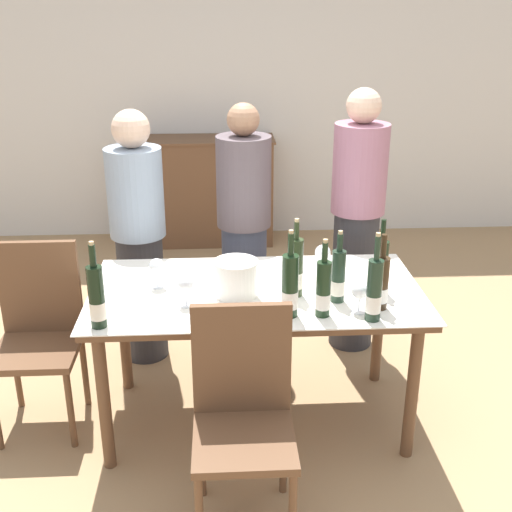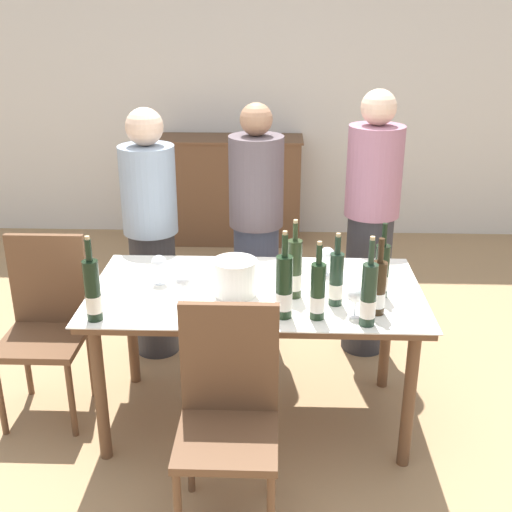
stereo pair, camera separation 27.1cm
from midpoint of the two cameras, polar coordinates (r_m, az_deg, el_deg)
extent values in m
plane|color=#A37F56|center=(3.60, 2.22, -14.20)|extent=(12.00, 12.00, 0.00)
cube|color=silver|center=(6.07, 2.41, 14.92)|extent=(8.00, 0.10, 2.80)
cube|color=brown|center=(5.97, -0.89, 5.78)|extent=(1.26, 0.44, 0.96)
cube|color=brown|center=(5.85, -0.91, 10.38)|extent=(1.30, 0.46, 0.02)
cylinder|color=brown|center=(3.19, -11.27, -12.02)|extent=(0.06, 0.06, 0.73)
cylinder|color=brown|center=(3.21, 15.86, -12.31)|extent=(0.06, 0.06, 0.73)
cylinder|color=brown|center=(3.77, -8.98, -6.23)|extent=(0.06, 0.06, 0.73)
cylinder|color=brown|center=(3.78, 13.55, -6.51)|extent=(0.06, 0.06, 0.73)
cube|color=brown|center=(3.23, 2.41, -3.41)|extent=(1.63, 0.85, 0.04)
cube|color=white|center=(3.22, 2.41, -3.07)|extent=(1.66, 0.88, 0.01)
cylinder|color=white|center=(3.12, 0.59, -1.97)|extent=(0.20, 0.20, 0.18)
cylinder|color=white|center=(3.09, 0.60, -0.53)|extent=(0.22, 0.22, 0.01)
cylinder|color=#1E3323|center=(2.88, 12.65, -3.46)|extent=(0.07, 0.07, 0.29)
cylinder|color=white|center=(2.91, 12.55, -4.60)|extent=(0.07, 0.07, 0.08)
cylinder|color=#1E3323|center=(2.80, 12.99, 0.27)|extent=(0.03, 0.03, 0.11)
cylinder|color=tan|center=(2.78, 13.10, 1.50)|extent=(0.02, 0.02, 0.02)
cylinder|color=#332314|center=(3.00, 13.36, -2.85)|extent=(0.07, 0.07, 0.25)
cylinder|color=white|center=(3.02, 13.27, -3.81)|extent=(0.07, 0.07, 0.07)
cylinder|color=#332314|center=(2.93, 13.67, 0.43)|extent=(0.03, 0.03, 0.11)
cylinder|color=black|center=(2.90, 8.18, -3.20)|extent=(0.07, 0.07, 0.26)
cylinder|color=white|center=(2.93, 8.12, -4.24)|extent=(0.07, 0.07, 0.07)
cylinder|color=black|center=(2.83, 8.37, 0.07)|extent=(0.03, 0.03, 0.09)
cylinder|color=tan|center=(2.81, 8.43, 1.09)|extent=(0.02, 0.02, 0.02)
cylinder|color=black|center=(2.92, -11.77, -3.09)|extent=(0.07, 0.07, 0.29)
cylinder|color=silver|center=(2.94, -11.68, -4.21)|extent=(0.07, 0.07, 0.08)
cylinder|color=black|center=(2.84, -12.07, 0.45)|extent=(0.03, 0.03, 0.10)
cylinder|color=tan|center=(2.82, -12.16, 1.54)|extent=(0.02, 0.02, 0.02)
cylinder|color=black|center=(3.17, 13.52, -1.38)|extent=(0.07, 0.07, 0.27)
cylinder|color=silver|center=(3.19, 13.43, -2.34)|extent=(0.07, 0.07, 0.07)
cylinder|color=black|center=(3.11, 13.82, 1.82)|extent=(0.02, 0.02, 0.11)
cylinder|color=#1E3323|center=(3.05, 9.68, -2.11)|extent=(0.07, 0.07, 0.26)
cylinder|color=silver|center=(3.07, 9.61, -3.07)|extent=(0.07, 0.07, 0.07)
cylinder|color=#1E3323|center=(2.99, 9.88, 0.90)|extent=(0.03, 0.03, 0.09)
cylinder|color=tan|center=(2.97, 9.94, 1.81)|extent=(0.02, 0.02, 0.02)
cylinder|color=#28381E|center=(3.09, 5.95, -1.20)|extent=(0.07, 0.07, 0.29)
cylinder|color=silver|center=(3.12, 5.91, -2.29)|extent=(0.07, 0.07, 0.08)
cylinder|color=#28381E|center=(3.03, 6.09, 2.10)|extent=(0.02, 0.02, 0.09)
cylinder|color=tan|center=(3.01, 6.13, 3.04)|extent=(0.02, 0.02, 0.02)
cylinder|color=black|center=(2.89, 5.20, -2.84)|extent=(0.08, 0.08, 0.30)
cylinder|color=white|center=(2.92, 5.16, -4.00)|extent=(0.08, 0.08, 0.08)
cylinder|color=black|center=(2.81, 5.34, 0.87)|extent=(0.03, 0.03, 0.10)
cylinder|color=tan|center=(2.79, 5.38, 2.02)|extent=(0.02, 0.02, 0.02)
cylinder|color=white|center=(3.30, -6.21, -2.43)|extent=(0.07, 0.07, 0.00)
cylinder|color=white|center=(3.28, -6.24, -1.75)|extent=(0.01, 0.01, 0.08)
sphere|color=white|center=(3.25, -6.28, -0.64)|extent=(0.08, 0.08, 0.08)
cylinder|color=white|center=(3.08, -3.94, -4.17)|extent=(0.07, 0.07, 0.00)
cylinder|color=white|center=(3.06, -3.96, -3.44)|extent=(0.01, 0.01, 0.08)
sphere|color=white|center=(3.03, -4.00, -2.28)|extent=(0.08, 0.08, 0.08)
cylinder|color=white|center=(3.43, 8.53, -1.57)|extent=(0.08, 0.08, 0.00)
cylinder|color=white|center=(3.42, 8.57, -0.96)|extent=(0.01, 0.01, 0.07)
sphere|color=white|center=(3.39, 8.63, 0.06)|extent=(0.08, 0.08, 0.08)
cylinder|color=white|center=(3.31, 1.60, -2.24)|extent=(0.06, 0.06, 0.00)
cylinder|color=white|center=(3.29, 1.61, -1.65)|extent=(0.01, 0.01, 0.07)
sphere|color=white|center=(3.27, 1.62, -0.66)|extent=(0.08, 0.08, 0.08)
cylinder|color=white|center=(3.01, 11.33, -5.26)|extent=(0.07, 0.07, 0.00)
cylinder|color=white|center=(2.99, 11.38, -4.57)|extent=(0.01, 0.01, 0.08)
sphere|color=white|center=(2.96, 11.48, -3.43)|extent=(0.08, 0.08, 0.08)
cylinder|color=brown|center=(3.56, -19.75, -11.88)|extent=(0.03, 0.03, 0.43)
cylinder|color=brown|center=(3.45, -13.89, -12.37)|extent=(0.03, 0.03, 0.43)
cylinder|color=brown|center=(3.86, -17.82, -8.91)|extent=(0.03, 0.03, 0.43)
cylinder|color=brown|center=(3.75, -12.42, -9.24)|extent=(0.03, 0.03, 0.43)
cube|color=brown|center=(3.53, -16.37, -7.31)|extent=(0.42, 0.42, 0.04)
cube|color=brown|center=(3.58, -15.91, -2.02)|extent=(0.42, 0.04, 0.51)
cylinder|color=brown|center=(3.03, -3.22, -17.20)|extent=(0.03, 0.03, 0.42)
cylinder|color=brown|center=(3.03, 4.11, -17.34)|extent=(0.03, 0.03, 0.42)
cube|color=brown|center=(2.74, 0.34, -16.04)|extent=(0.42, 0.42, 0.04)
cube|color=brown|center=(2.74, 0.48, -9.08)|extent=(0.42, 0.04, 0.51)
cylinder|color=#2D2D33|center=(4.08, -7.10, -3.25)|extent=(0.28, 0.28, 0.81)
cylinder|color=#8C9EB2|center=(3.84, -7.56, 5.83)|extent=(0.33, 0.33, 0.53)
sphere|color=beige|center=(3.76, -7.84, 11.30)|extent=(0.22, 0.22, 0.22)
cylinder|color=#383F56|center=(4.10, 1.91, -2.77)|extent=(0.28, 0.28, 0.84)
cylinder|color=#594C51|center=(3.86, 2.04, 6.62)|extent=(0.33, 0.33, 0.55)
sphere|color=#A37556|center=(3.78, 2.11, 12.03)|extent=(0.19, 0.19, 0.19)
cylinder|color=#2D2D33|center=(4.14, 11.66, -2.42)|extent=(0.28, 0.28, 0.91)
cylinder|color=#9E667A|center=(3.90, 12.46, 7.34)|extent=(0.33, 0.33, 0.54)
sphere|color=beige|center=(3.83, 12.91, 12.75)|extent=(0.21, 0.21, 0.21)
camera|label=1|loc=(0.14, -87.53, 0.98)|focal=45.00mm
camera|label=2|loc=(0.14, 92.47, -0.98)|focal=45.00mm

